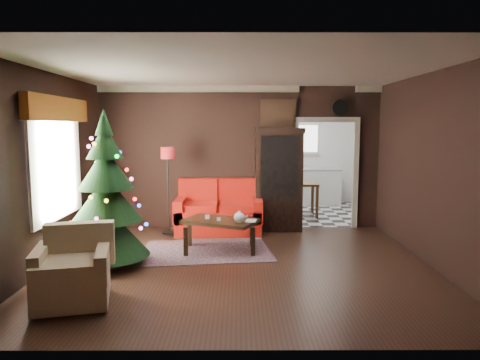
{
  "coord_description": "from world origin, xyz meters",
  "views": [
    {
      "loc": [
        -0.02,
        -6.35,
        2.02
      ],
      "look_at": [
        0.0,
        0.9,
        1.15
      ],
      "focal_mm": 33.52,
      "sensor_mm": 36.0,
      "label": 1
    }
  ],
  "objects_px": {
    "coffee_table": "(220,235)",
    "wall_clock": "(340,108)",
    "curio_cabinet": "(278,182)",
    "christmas_tree": "(106,195)",
    "kitchen_table": "(301,199)",
    "loveseat": "(219,207)",
    "armchair": "(72,266)",
    "floor_lamp": "(168,191)",
    "teapot": "(239,217)"
  },
  "relations": [
    {
      "from": "coffee_table",
      "to": "wall_clock",
      "type": "distance_m",
      "value": 3.53
    },
    {
      "from": "curio_cabinet",
      "to": "christmas_tree",
      "type": "bearing_deg",
      "value": -139.51
    },
    {
      "from": "wall_clock",
      "to": "kitchen_table",
      "type": "distance_m",
      "value": 2.43
    },
    {
      "from": "curio_cabinet",
      "to": "kitchen_table",
      "type": "height_order",
      "value": "curio_cabinet"
    },
    {
      "from": "loveseat",
      "to": "wall_clock",
      "type": "distance_m",
      "value": 3.04
    },
    {
      "from": "curio_cabinet",
      "to": "christmas_tree",
      "type": "distance_m",
      "value": 3.51
    },
    {
      "from": "armchair",
      "to": "coffee_table",
      "type": "height_order",
      "value": "armchair"
    },
    {
      "from": "armchair",
      "to": "floor_lamp",
      "type": "bearing_deg",
      "value": 66.9
    },
    {
      "from": "armchair",
      "to": "wall_clock",
      "type": "xyz_separation_m",
      "value": [
        3.86,
        3.9,
        1.92
      ]
    },
    {
      "from": "floor_lamp",
      "to": "kitchen_table",
      "type": "relative_size",
      "value": 2.16
    },
    {
      "from": "teapot",
      "to": "armchair",
      "type": "bearing_deg",
      "value": -134.3
    },
    {
      "from": "wall_clock",
      "to": "kitchen_table",
      "type": "height_order",
      "value": "wall_clock"
    },
    {
      "from": "curio_cabinet",
      "to": "floor_lamp",
      "type": "bearing_deg",
      "value": -170.37
    },
    {
      "from": "christmas_tree",
      "to": "wall_clock",
      "type": "bearing_deg",
      "value": 32.43
    },
    {
      "from": "coffee_table",
      "to": "kitchen_table",
      "type": "height_order",
      "value": "kitchen_table"
    },
    {
      "from": "coffee_table",
      "to": "floor_lamp",
      "type": "bearing_deg",
      "value": 131.36
    },
    {
      "from": "teapot",
      "to": "kitchen_table",
      "type": "relative_size",
      "value": 0.26
    },
    {
      "from": "floor_lamp",
      "to": "curio_cabinet",
      "type": "bearing_deg",
      "value": 9.63
    },
    {
      "from": "teapot",
      "to": "kitchen_table",
      "type": "height_order",
      "value": "kitchen_table"
    },
    {
      "from": "armchair",
      "to": "kitchen_table",
      "type": "relative_size",
      "value": 1.14
    },
    {
      "from": "floor_lamp",
      "to": "wall_clock",
      "type": "relative_size",
      "value": 5.05
    },
    {
      "from": "floor_lamp",
      "to": "kitchen_table",
      "type": "xyz_separation_m",
      "value": [
        2.74,
        1.78,
        -0.45
      ]
    },
    {
      "from": "teapot",
      "to": "christmas_tree",
      "type": "bearing_deg",
      "value": -165.31
    },
    {
      "from": "loveseat",
      "to": "curio_cabinet",
      "type": "distance_m",
      "value": 1.25
    },
    {
      "from": "kitchen_table",
      "to": "loveseat",
      "type": "bearing_deg",
      "value": -137.49
    },
    {
      "from": "curio_cabinet",
      "to": "coffee_table",
      "type": "relative_size",
      "value": 1.67
    },
    {
      "from": "curio_cabinet",
      "to": "floor_lamp",
      "type": "height_order",
      "value": "curio_cabinet"
    },
    {
      "from": "christmas_tree",
      "to": "armchair",
      "type": "bearing_deg",
      "value": -89.63
    },
    {
      "from": "loveseat",
      "to": "armchair",
      "type": "height_order",
      "value": "loveseat"
    },
    {
      "from": "christmas_tree",
      "to": "armchair",
      "type": "xyz_separation_m",
      "value": [
        0.01,
        -1.44,
        -0.59
      ]
    },
    {
      "from": "coffee_table",
      "to": "kitchen_table",
      "type": "bearing_deg",
      "value": 59.6
    },
    {
      "from": "loveseat",
      "to": "teapot",
      "type": "xyz_separation_m",
      "value": [
        0.38,
        -1.56,
        0.11
      ]
    },
    {
      "from": "teapot",
      "to": "wall_clock",
      "type": "height_order",
      "value": "wall_clock"
    },
    {
      "from": "curio_cabinet",
      "to": "floor_lamp",
      "type": "distance_m",
      "value": 2.12
    },
    {
      "from": "floor_lamp",
      "to": "wall_clock",
      "type": "height_order",
      "value": "wall_clock"
    },
    {
      "from": "wall_clock",
      "to": "kitchen_table",
      "type": "xyz_separation_m",
      "value": [
        -0.55,
        1.25,
        -2.0
      ]
    },
    {
      "from": "coffee_table",
      "to": "teapot",
      "type": "bearing_deg",
      "value": -41.68
    },
    {
      "from": "curio_cabinet",
      "to": "kitchen_table",
      "type": "bearing_deg",
      "value": 65.56
    },
    {
      "from": "curio_cabinet",
      "to": "kitchen_table",
      "type": "distance_m",
      "value": 1.67
    },
    {
      "from": "coffee_table",
      "to": "wall_clock",
      "type": "relative_size",
      "value": 3.56
    },
    {
      "from": "loveseat",
      "to": "kitchen_table",
      "type": "relative_size",
      "value": 2.27
    },
    {
      "from": "coffee_table",
      "to": "wall_clock",
      "type": "xyz_separation_m",
      "value": [
        2.27,
        1.69,
        2.11
      ]
    },
    {
      "from": "armchair",
      "to": "coffee_table",
      "type": "xyz_separation_m",
      "value": [
        1.59,
        2.21,
        -0.19
      ]
    },
    {
      "from": "coffee_table",
      "to": "loveseat",
      "type": "bearing_deg",
      "value": 93.46
    },
    {
      "from": "christmas_tree",
      "to": "wall_clock",
      "type": "xyz_separation_m",
      "value": [
        3.87,
        2.46,
        1.33
      ]
    },
    {
      "from": "teapot",
      "to": "wall_clock",
      "type": "distance_m",
      "value": 3.29
    },
    {
      "from": "teapot",
      "to": "wall_clock",
      "type": "relative_size",
      "value": 0.6
    },
    {
      "from": "coffee_table",
      "to": "armchair",
      "type": "bearing_deg",
      "value": -125.63
    },
    {
      "from": "coffee_table",
      "to": "teapot",
      "type": "relative_size",
      "value": 5.89
    },
    {
      "from": "curio_cabinet",
      "to": "teapot",
      "type": "xyz_separation_m",
      "value": [
        -0.77,
        -1.78,
        -0.34
      ]
    }
  ]
}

